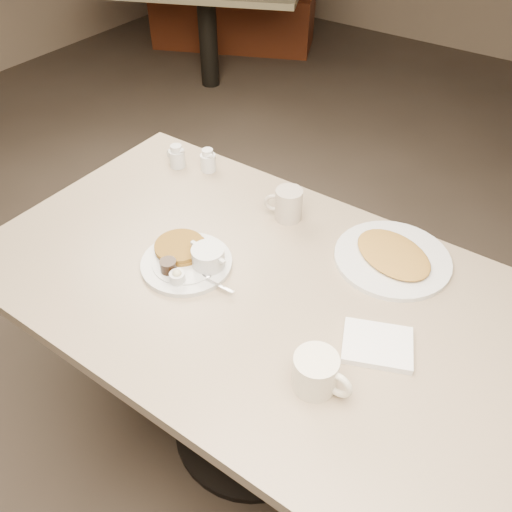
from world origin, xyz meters
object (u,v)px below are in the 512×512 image
Objects in this scene: diner_table at (252,321)px; coffee_mug_far at (288,204)px; creamer_left at (177,157)px; coffee_mug_near at (317,373)px; creamer_right at (208,161)px; main_plate at (189,259)px; hash_plate at (393,257)px.

diner_table is 11.92× the size of coffee_mug_far.
coffee_mug_far reaches higher than creamer_left.
creamer_right is (-0.74, 0.54, -0.01)m from coffee_mug_near.
creamer_right is (0.10, 0.04, 0.00)m from creamer_left.
coffee_mug_near is 1.67× the size of creamer_left.
main_plate reaches higher than hash_plate.
main_plate reaches higher than diner_table.
creamer_left is at bearing 178.26° from hash_plate.
hash_plate reaches higher than diner_table.
creamer_right reaches higher than main_plate.
diner_table is at bearing -76.52° from coffee_mug_far.
creamer_left reaches higher than main_plate.
diner_table is 0.44m from hash_plate.
coffee_mug_far reaches higher than main_plate.
hash_plate is (-0.03, 0.48, -0.03)m from coffee_mug_near.
diner_table is 17.74× the size of creamer_left.
creamer_left is (-0.84, 0.50, -0.01)m from coffee_mug_near.
coffee_mug_near is 1.12× the size of coffee_mug_far.
hash_plate is (0.81, -0.02, -0.02)m from creamer_left.
creamer_left is at bearing 149.33° from coffee_mug_near.
coffee_mug_far is at bearing 103.48° from diner_table.
coffee_mug_near is at bearing -86.25° from hash_plate.
main_plate is 0.51m from creamer_left.
diner_table is at bearing 148.32° from coffee_mug_near.
coffee_mug_far is at bearing 128.50° from coffee_mug_near.
main_plate is (-0.17, -0.05, 0.19)m from diner_table.
coffee_mug_near is 0.98m from creamer_left.
hash_plate is at bearing -5.32° from creamer_right.
creamer_right is at bearing 140.85° from diner_table.
coffee_mug_far is (-0.07, 0.28, 0.22)m from diner_table.
main_plate is 0.75× the size of hash_plate.
creamer_right is at bearing 174.68° from hash_plate.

